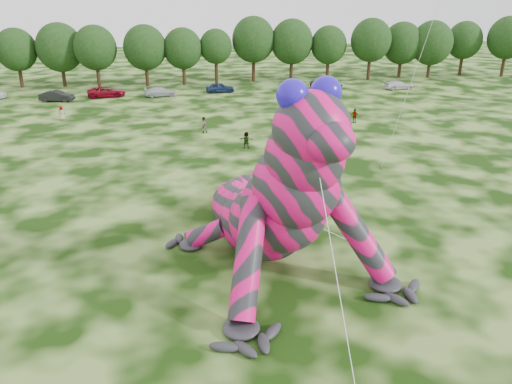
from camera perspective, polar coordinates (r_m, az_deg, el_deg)
The scene contains 27 objects.
ground at distance 29.79m, azimuth 3.13°, elevation -6.33°, with size 240.00×240.00×0.00m, color #16330A.
inflatable_gecko at distance 27.48m, azimuth -0.00°, elevation 3.45°, with size 18.10×21.50×10.75m, color #DA0B67, non-canonical shape.
tree_4 at distance 88.15m, azimuth -25.60°, elevation 13.65°, with size 6.22×5.60×9.06m, color black, non-canonical shape.
tree_5 at distance 86.30m, azimuth -21.42°, elevation 14.38°, with size 7.16×6.44×9.80m, color black, non-canonical shape.
tree_6 at distance 83.65m, azimuth -17.80°, elevation 14.52°, with size 6.52×5.86×9.49m, color black, non-canonical shape.
tree_7 at distance 83.05m, azimuth -12.52°, elevation 14.97°, with size 6.68×6.01×9.48m, color black, non-canonical shape.
tree_8 at distance 83.16m, azimuth -8.33°, elevation 15.07°, with size 6.14×5.53×8.94m, color black, non-canonical shape.
tree_9 at distance 83.80m, azimuth -4.59°, elevation 15.18°, with size 5.27×4.74×8.68m, color black, non-canonical shape.
tree_10 at distance 85.66m, azimuth -0.29°, elevation 16.01°, with size 7.09×6.38×10.50m, color black, non-canonical shape.
tree_11 at distance 86.53m, azimuth 4.10°, elevation 15.87°, with size 7.01×6.31×10.07m, color black, non-canonical shape.
tree_12 at distance 87.77m, azimuth 8.27°, elevation 15.43°, with size 5.99×5.39×8.97m, color black, non-canonical shape.
tree_13 at distance 89.49m, azimuth 12.93°, elevation 15.62°, with size 6.83×6.15×10.13m, color black, non-canonical shape.
tree_14 at distance 93.48m, azimuth 16.29°, elevation 15.33°, with size 6.82×6.14×9.40m, color black, non-canonical shape.
tree_15 at distance 94.84m, azimuth 19.38°, elevation 15.14°, with size 7.17×6.45×9.63m, color black, non-canonical shape.
tree_16 at distance 99.67m, azimuth 22.60°, elevation 14.92°, with size 6.26×5.63×9.37m, color black, non-canonical shape.
tree_17 at distance 100.89m, azimuth 26.70°, elevation 14.63°, with size 6.98×6.28×10.30m, color black, non-canonical shape.
car_1 at distance 74.98m, azimuth -21.82°, elevation 10.15°, with size 1.60×4.58×1.51m, color black.
car_2 at distance 76.02m, azimuth -16.71°, elevation 10.91°, with size 2.44×5.30×1.47m, color maroon.
car_3 at distance 74.66m, azimuth -10.87°, elevation 11.19°, with size 1.87×4.60×1.34m, color #AFB3BA.
car_4 at distance 76.48m, azimuth -4.12°, elevation 11.81°, with size 1.71×4.25×1.45m, color #162649.
car_5 at distance 77.83m, azimuth 4.38°, elevation 11.91°, with size 1.32×3.79×1.25m, color silver.
car_6 at distance 80.19m, azimuth 8.02°, elevation 12.12°, with size 2.37×5.14×1.43m, color #262629.
car_7 at distance 81.87m, azimuth 15.99°, elevation 11.66°, with size 1.84×4.52×1.31m, color silver.
spectator_4 at distance 63.53m, azimuth -21.32°, elevation 8.40°, with size 0.81×0.52×1.65m, color gray.
spectator_1 at distance 53.94m, azimuth -6.03°, elevation 7.62°, with size 0.84×0.66×1.73m, color gray.
spectator_3 at distance 59.01m, azimuth 11.21°, elevation 8.53°, with size 0.97×0.40×1.65m, color gray.
spectator_5 at distance 48.27m, azimuth -1.11°, elevation 5.96°, with size 1.50×0.48×1.62m, color gray.
Camera 1 is at (-5.78, -25.60, 14.09)m, focal length 35.00 mm.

